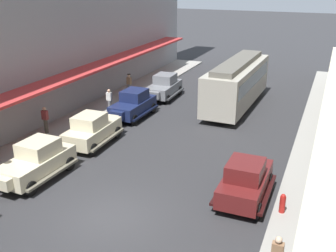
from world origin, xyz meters
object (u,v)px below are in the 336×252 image
Objects in this scene: parked_car_1 at (92,129)px; pedestrian_2 at (129,84)px; parked_car_3 at (133,104)px; parked_car_0 at (246,179)px; streetcar at (237,82)px; fire_hydrant at (283,203)px; parked_car_5 at (164,86)px; pedestrian_1 at (45,120)px; pedestrian_3 at (109,100)px; parked_car_2 at (37,160)px.

parked_car_1 is 9.76m from pedestrian_2.
parked_car_1 and parked_car_3 have the same top height.
streetcar reaches higher than parked_car_0.
parked_car_1 is 5.24× the size of fire_hydrant.
parked_car_3 is 7.75m from streetcar.
parked_car_3 is at bearing -140.18° from streetcar.
parked_car_3 is at bearing 90.55° from parked_car_1.
pedestrian_2 is at bearing -164.92° from parked_car_5.
parked_car_0 is 9.69m from parked_car_1.
pedestrian_1 is 5.13m from pedestrian_3.
pedestrian_2 reaches higher than pedestrian_3.
parked_car_1 is at bearing -1.93° from pedestrian_1.
pedestrian_2 is at bearing 121.00° from parked_car_3.
parked_car_3 is at bearing -91.56° from parked_car_5.
fire_hydrant is (5.16, -13.31, -1.34)m from streetcar.
pedestrian_2 is (0.74, 9.29, 0.02)m from pedestrian_1.
pedestrian_2 is at bearing 137.12° from fire_hydrant.
parked_car_1 is 0.44× the size of streetcar.
parked_car_5 is at bearing 88.44° from parked_car_3.
pedestrian_1 is at bearing -123.47° from parked_car_3.
parked_car_1 is (-9.34, 2.56, 0.00)m from parked_car_0.
pedestrian_3 is (1.52, 4.90, 0.00)m from pedestrian_1.
fire_hydrant is (10.93, -13.40, -0.38)m from parked_car_5.
pedestrian_1 is (-3.20, 4.63, 0.05)m from parked_car_2.
parked_car_2 reaches higher than pedestrian_2.
fire_hydrant is at bearing -37.15° from parked_car_3.
parked_car_2 is at bearing -90.97° from parked_car_5.
parked_car_2 is at bearing -90.66° from parked_car_3.
parked_car_1 is 2.62× the size of pedestrian_3.
parked_car_0 is 13.51m from pedestrian_3.
parked_car_3 is 5.01m from parked_car_5.
pedestrian_2 reaches higher than fire_hydrant.
parked_car_0 reaches higher than fire_hydrant.
streetcar is 5.78× the size of pedestrian_2.
parked_car_1 is 5.13m from parked_car_3.
parked_car_3 reaches higher than pedestrian_3.
parked_car_5 is 2.58× the size of pedestrian_2.
parked_car_2 is (-9.50, -1.96, 0.00)m from parked_car_0.
parked_car_2 is 5.63m from pedestrian_1.
streetcar is at bearing -0.86° from parked_car_5.
pedestrian_1 is (-14.38, 3.38, 0.43)m from fire_hydrant.
streetcar is at bearing 59.76° from parked_car_1.
parked_car_2 is 14.14m from pedestrian_2.
parked_car_0 is at bearing 157.15° from fire_hydrant.
pedestrian_1 is at bearing 124.69° from parked_car_2.
parked_car_0 is 2.55× the size of pedestrian_2.
pedestrian_3 is (-1.79, -0.11, 0.05)m from parked_car_3.
fire_hydrant is 18.62m from pedestrian_2.
parked_car_1 is 2.62× the size of pedestrian_1.
parked_car_0 is 1.86m from fire_hydrant.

